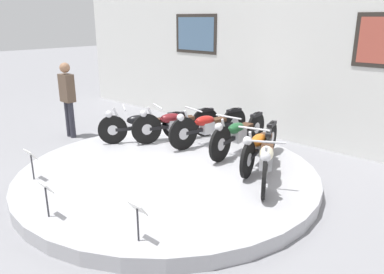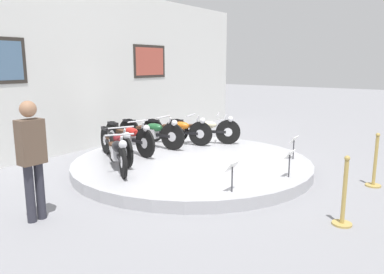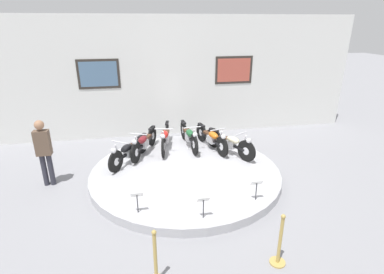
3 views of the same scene
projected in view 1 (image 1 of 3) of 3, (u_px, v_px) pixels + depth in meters
ground_plane at (169, 180)px, 6.60m from camera, size 60.00×60.00×0.00m
display_platform at (169, 175)px, 6.56m from camera, size 5.13×5.13×0.22m
back_wall at (278, 46)px, 8.43m from camera, size 14.00×0.22×4.25m
motorcycle_black at (143, 125)px, 7.89m from camera, size 1.11×1.67×0.78m
motorcycle_maroon at (175, 123)px, 7.97m from camera, size 0.85×1.85×0.80m
motorcycle_red at (208, 125)px, 7.74m from camera, size 0.57×1.99×0.81m
motorcycle_green at (238, 133)px, 7.25m from camera, size 0.54×2.01×0.81m
motorcycle_orange at (260, 145)px, 6.62m from camera, size 0.65×1.92×0.79m
motorcycle_cream at (266, 158)px, 5.97m from camera, size 1.02×1.76×0.79m
info_placard_front_left at (31, 158)px, 6.01m from camera, size 0.26×0.11×0.51m
info_placard_front_centre at (46, 191)px, 4.86m from camera, size 0.26×0.11×0.51m
info_placard_front_right at (137, 213)px, 4.32m from camera, size 0.26×0.11×0.51m
visitor_standing at (68, 95)px, 8.73m from camera, size 0.36×0.23×1.77m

